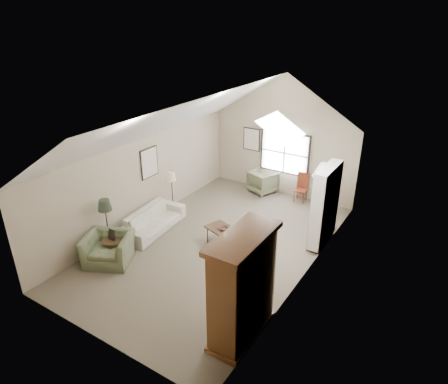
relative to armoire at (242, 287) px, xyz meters
The scene contains 18 objects.
room_shell 3.87m from the armoire, 132.25° to the left, with size 5.01×8.01×4.00m.
window 6.70m from the armoire, 108.11° to the left, with size 1.72×0.08×1.42m, color black.
skylight 4.02m from the armoire, 104.93° to the left, with size 0.80×1.20×0.52m, color white, non-canonical shape.
wall_art 5.98m from the armoire, 133.09° to the left, with size 1.97×3.71×0.88m.
armoire is the anchor object (origin of this frame).
tv_alcove 4.00m from the armoire, 87.71° to the left, with size 0.32×1.30×2.10m, color white.
media_console 4.08m from the armoire, 88.00° to the left, with size 0.34×1.18×0.60m, color #382316.
tv_panel 4.01m from the armoire, 88.00° to the left, with size 0.05×0.90×0.55m, color black.
sofa 4.69m from the armoire, 152.86° to the left, with size 2.13×0.83×0.62m, color beige.
armchair_near 4.08m from the armoire, behind, with size 1.12×0.98×0.73m, color #66714F.
armchair_far 6.70m from the armoire, 113.78° to the left, with size 0.82×0.84×0.77m, color #636748.
coffee_table 3.23m from the armoire, 128.67° to the left, with size 1.01×0.56×0.52m, color #3D2D19.
bowl 3.17m from the armoire, 128.67° to the left, with size 0.24×0.24×0.06m, color #3B2018.
side_table 4.13m from the armoire, behind, with size 0.53×0.53×0.53m, color #382917.
side_chair 6.27m from the armoire, 102.22° to the left, with size 0.37×0.37×0.95m, color maroon.
tripod_lamp 4.88m from the armoire, 93.07° to the left, with size 0.57×0.57×1.97m, color silver, non-canonical shape.
dark_lamp 4.45m from the armoire, behind, with size 0.36×0.36×1.49m, color #232A1D, non-canonical shape.
tan_lamp 5.51m from the armoire, 142.94° to the left, with size 0.27×0.27×1.34m, color tan, non-canonical shape.
Camera 1 is at (5.06, -7.58, 5.78)m, focal length 32.00 mm.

